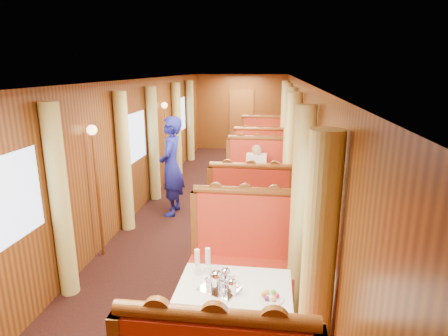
% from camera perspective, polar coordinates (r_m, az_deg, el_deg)
% --- Properties ---
extents(floor, '(3.00, 12.00, 0.01)m').
position_cam_1_polar(floor, '(7.16, -1.55, -7.16)').
color(floor, black).
rests_on(floor, ground).
extents(ceiling, '(3.00, 12.00, 0.01)m').
position_cam_1_polar(ceiling, '(6.63, -1.71, 13.28)').
color(ceiling, silver).
rests_on(ceiling, wall_left).
extents(wall_far, '(3.00, 0.01, 2.50)m').
position_cam_1_polar(wall_far, '(12.67, 2.69, 8.43)').
color(wall_far, brown).
rests_on(wall_far, floor).
extents(wall_left, '(0.01, 12.00, 2.50)m').
position_cam_1_polar(wall_left, '(7.17, -13.57, 2.92)').
color(wall_left, brown).
rests_on(wall_left, floor).
extents(wall_right, '(0.01, 12.00, 2.50)m').
position_cam_1_polar(wall_right, '(6.72, 11.12, 2.26)').
color(wall_right, brown).
rests_on(wall_right, floor).
extents(doorway_far, '(0.80, 0.04, 2.00)m').
position_cam_1_polar(doorway_far, '(12.67, 2.66, 7.29)').
color(doorway_far, brown).
rests_on(doorway_far, floor).
extents(table_near, '(1.05, 0.72, 0.75)m').
position_cam_1_polar(table_near, '(3.84, 1.55, -22.25)').
color(table_near, white).
rests_on(table_near, floor).
extents(banquette_near_aft, '(1.30, 0.55, 1.34)m').
position_cam_1_polar(banquette_near_aft, '(4.66, 2.89, -14.24)').
color(banquette_near_aft, '#B41418').
rests_on(banquette_near_aft, floor).
extents(table_mid, '(1.05, 0.72, 0.75)m').
position_cam_1_polar(table_mid, '(6.95, 4.56, -4.58)').
color(table_mid, white).
rests_on(table_mid, floor).
extents(banquette_mid_fwd, '(1.30, 0.55, 1.34)m').
position_cam_1_polar(banquette_mid_fwd, '(5.99, 4.05, -7.38)').
color(banquette_mid_fwd, '#B41418').
rests_on(banquette_mid_fwd, floor).
extents(banquette_mid_aft, '(1.30, 0.55, 1.34)m').
position_cam_1_polar(banquette_mid_aft, '(7.90, 4.96, -1.79)').
color(banquette_mid_aft, '#B41418').
rests_on(banquette_mid_aft, floor).
extents(table_far, '(1.05, 0.72, 0.75)m').
position_cam_1_polar(table_far, '(10.31, 5.60, 1.92)').
color(table_far, white).
rests_on(table_far, floor).
extents(banquette_far_fwd, '(1.30, 0.55, 1.34)m').
position_cam_1_polar(banquette_far_fwd, '(9.32, 5.39, 0.81)').
color(banquette_far_fwd, '#B41418').
rests_on(banquette_far_fwd, floor).
extents(banquette_far_aft, '(1.30, 0.55, 1.34)m').
position_cam_1_polar(banquette_far_aft, '(11.29, 5.79, 3.31)').
color(banquette_far_aft, '#B41418').
rests_on(banquette_far_aft, floor).
extents(tea_tray, '(0.42, 0.38, 0.01)m').
position_cam_1_polar(tea_tray, '(3.57, -0.75, -17.94)').
color(tea_tray, silver).
rests_on(tea_tray, table_near).
extents(teapot_left, '(0.19, 0.15, 0.15)m').
position_cam_1_polar(teapot_left, '(3.53, -1.20, -17.05)').
color(teapot_left, silver).
rests_on(teapot_left, tea_tray).
extents(teapot_right, '(0.15, 0.11, 0.12)m').
position_cam_1_polar(teapot_right, '(3.48, 1.19, -17.86)').
color(teapot_right, silver).
rests_on(teapot_right, tea_tray).
extents(teapot_back, '(0.17, 0.13, 0.12)m').
position_cam_1_polar(teapot_back, '(3.63, 0.23, -16.36)').
color(teapot_back, silver).
rests_on(teapot_back, tea_tray).
extents(fruit_plate, '(0.24, 0.24, 0.05)m').
position_cam_1_polar(fruit_plate, '(3.47, 7.05, -18.92)').
color(fruit_plate, white).
rests_on(fruit_plate, table_near).
extents(cup_inboard, '(0.08, 0.08, 0.26)m').
position_cam_1_polar(cup_inboard, '(3.75, -4.09, -14.47)').
color(cup_inboard, white).
rests_on(cup_inboard, table_near).
extents(cup_outboard, '(0.08, 0.08, 0.26)m').
position_cam_1_polar(cup_outboard, '(3.77, -2.48, -14.28)').
color(cup_outboard, white).
rests_on(cup_outboard, table_near).
extents(rose_vase_mid, '(0.06, 0.06, 0.36)m').
position_cam_1_polar(rose_vase_mid, '(6.79, 4.45, -0.17)').
color(rose_vase_mid, silver).
rests_on(rose_vase_mid, table_mid).
extents(rose_vase_far, '(0.06, 0.06, 0.36)m').
position_cam_1_polar(rose_vase_far, '(10.18, 5.65, 4.92)').
color(rose_vase_far, silver).
rests_on(rose_vase_far, table_far).
extents(window_left_near, '(0.01, 1.20, 0.90)m').
position_cam_1_polar(window_left_near, '(4.15, -30.80, -4.71)').
color(window_left_near, '#98ADCC').
rests_on(window_left_near, wall_left).
extents(curtain_left_near_b, '(0.22, 0.22, 2.35)m').
position_cam_1_polar(curtain_left_near_b, '(4.78, -23.70, -4.92)').
color(curtain_left_near_b, '#CDC169').
rests_on(curtain_left_near_b, floor).
extents(window_right_near, '(0.01, 1.20, 0.90)m').
position_cam_1_polar(window_right_near, '(3.32, 14.53, -7.64)').
color(window_right_near, '#98ADCC').
rests_on(window_right_near, wall_right).
extents(curtain_right_near_a, '(0.22, 0.22, 2.35)m').
position_cam_1_polar(curtain_right_near_a, '(2.75, 13.80, -19.20)').
color(curtain_right_near_a, '#CDC169').
rests_on(curtain_right_near_a, floor).
extents(curtain_right_near_b, '(0.22, 0.22, 2.35)m').
position_cam_1_polar(curtain_right_near_b, '(4.13, 11.57, -7.00)').
color(curtain_right_near_b, '#CDC169').
rests_on(curtain_right_near_b, floor).
extents(window_left_mid, '(0.01, 1.20, 0.90)m').
position_cam_1_polar(window_left_mid, '(7.13, -13.55, 4.49)').
color(window_left_mid, '#98ADCC').
rests_on(window_left_mid, wall_left).
extents(curtain_left_mid_a, '(0.22, 0.22, 2.35)m').
position_cam_1_polar(curtain_left_mid_a, '(6.44, -14.97, 0.79)').
color(curtain_left_mid_a, '#CDC169').
rests_on(curtain_left_mid_a, floor).
extents(curtain_left_mid_b, '(0.22, 0.22, 2.35)m').
position_cam_1_polar(curtain_left_mid_b, '(7.86, -10.72, 3.57)').
color(curtain_left_mid_b, '#CDC169').
rests_on(curtain_left_mid_b, floor).
extents(window_right_mid, '(0.01, 1.20, 0.90)m').
position_cam_1_polar(window_right_mid, '(6.67, 11.08, 3.94)').
color(window_right_mid, '#98ADCC').
rests_on(window_right_mid, wall_right).
extents(curtain_right_mid_a, '(0.22, 0.22, 2.35)m').
position_cam_1_polar(curtain_right_mid_a, '(5.97, 10.37, -0.04)').
color(curtain_right_mid_a, '#CDC169').
rests_on(curtain_right_mid_a, floor).
extents(curtain_right_mid_b, '(0.22, 0.22, 2.35)m').
position_cam_1_polar(curtain_right_mid_b, '(7.49, 9.84, 3.04)').
color(curtain_right_mid_b, '#CDC169').
rests_on(curtain_right_mid_b, floor).
extents(window_left_far, '(0.01, 1.20, 0.90)m').
position_cam_1_polar(window_left_far, '(10.43, -6.73, 8.04)').
color(window_left_far, '#98ADCC').
rests_on(window_left_far, wall_left).
extents(curtain_left_far_a, '(0.22, 0.22, 2.35)m').
position_cam_1_polar(curtain_left_far_a, '(9.70, -7.19, 5.85)').
color(curtain_left_far_a, '#CDC169').
rests_on(curtain_left_far_a, floor).
extents(curtain_left_far_b, '(0.22, 0.22, 2.35)m').
position_cam_1_polar(curtain_left_far_b, '(11.20, -5.19, 7.13)').
color(curtain_left_far_b, '#CDC169').
rests_on(curtain_left_far_b, floor).
extents(window_right_far, '(0.01, 1.20, 0.90)m').
position_cam_1_polar(window_right_far, '(10.13, 9.95, 7.71)').
color(window_right_far, '#98ADCC').
rests_on(window_right_far, wall_right).
extents(curtain_right_far_a, '(0.22, 0.22, 2.35)m').
position_cam_1_polar(curtain_right_far_a, '(9.39, 9.41, 5.47)').
color(curtain_right_far_a, '#CDC169').
rests_on(curtain_right_far_a, floor).
extents(curtain_right_far_b, '(0.22, 0.22, 2.35)m').
position_cam_1_polar(curtain_right_far_b, '(10.93, 9.18, 6.81)').
color(curtain_right_far_b, '#CDC169').
rests_on(curtain_right_far_b, floor).
extents(sconce_left_fore, '(0.14, 0.14, 1.95)m').
position_cam_1_polar(sconce_left_fore, '(5.54, -19.04, 0.44)').
color(sconce_left_fore, '#BF8C3F').
rests_on(sconce_left_fore, floor).
extents(sconce_right_fore, '(0.14, 0.14, 1.95)m').
position_cam_1_polar(sconce_right_fore, '(4.98, 11.21, -0.60)').
color(sconce_right_fore, '#BF8C3F').
rests_on(sconce_right_fore, floor).
extents(sconce_left_aft, '(0.14, 0.14, 1.95)m').
position_cam_1_polar(sconce_left_aft, '(8.75, -8.95, 6.18)').
color(sconce_left_aft, '#BF8C3F').
rests_on(sconce_left_aft, floor).
extents(sconce_right_aft, '(0.14, 0.14, 1.95)m').
position_cam_1_polar(sconce_right_aft, '(8.40, 9.80, 5.79)').
color(sconce_right_aft, '#BF8C3F').
rests_on(sconce_right_aft, floor).
extents(steward, '(0.47, 0.69, 1.86)m').
position_cam_1_polar(steward, '(7.01, -8.03, 0.23)').
color(steward, navy).
rests_on(steward, floor).
extents(passenger, '(0.40, 0.44, 0.76)m').
position_cam_1_polar(passenger, '(7.58, 4.93, -0.01)').
color(passenger, beige).
rests_on(passenger, banquette_mid_aft).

